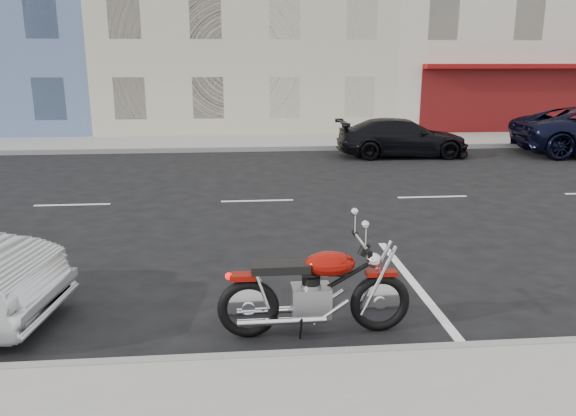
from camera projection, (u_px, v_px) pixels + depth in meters
name	position (u px, v px, depth m)	size (l,w,h in m)	color
ground	(346.00, 199.00, 12.64)	(120.00, 120.00, 0.00)	black
sidewalk_far	(166.00, 143.00, 20.55)	(80.00, 3.40, 0.15)	gray
curb_far	(160.00, 150.00, 18.92)	(80.00, 0.12, 0.16)	gray
bldg_cream	(242.00, 1.00, 26.69)	(12.00, 12.00, 11.50)	beige
motorcycle	(383.00, 290.00, 6.36)	(2.19, 0.72, 1.10)	black
car_far	(402.00, 138.00, 18.08)	(1.71, 4.21, 1.22)	black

